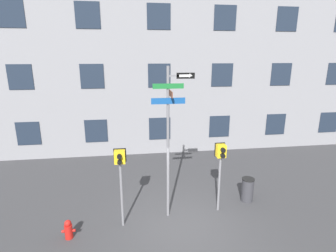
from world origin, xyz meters
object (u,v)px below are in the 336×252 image
(pedestrian_signal_left, at_px, (120,167))
(fire_hydrant, at_px, (68,230))
(pedestrian_signal_right, at_px, (221,159))
(street_sign_pole, at_px, (170,131))
(trash_bin, at_px, (247,190))

(pedestrian_signal_left, bearing_deg, fire_hydrant, -165.75)
(pedestrian_signal_right, distance_m, fire_hydrant, 5.29)
(street_sign_pole, xyz_separation_m, fire_hydrant, (-3.19, -0.74, -2.77))
(fire_hydrant, bearing_deg, street_sign_pole, 12.99)
(pedestrian_signal_left, bearing_deg, street_sign_pole, 11.71)
(fire_hydrant, relative_size, trash_bin, 0.67)
(street_sign_pole, xyz_separation_m, pedestrian_signal_right, (1.77, 0.09, -1.09))
(trash_bin, bearing_deg, pedestrian_signal_left, -169.26)
(street_sign_pole, relative_size, trash_bin, 5.55)
(pedestrian_signal_left, distance_m, pedestrian_signal_right, 3.38)
(pedestrian_signal_left, distance_m, trash_bin, 4.99)
(street_sign_pole, distance_m, pedestrian_signal_right, 2.08)
(fire_hydrant, bearing_deg, trash_bin, 11.65)
(pedestrian_signal_left, xyz_separation_m, trash_bin, (4.64, 0.88, -1.60))
(pedestrian_signal_left, height_order, pedestrian_signal_right, pedestrian_signal_left)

